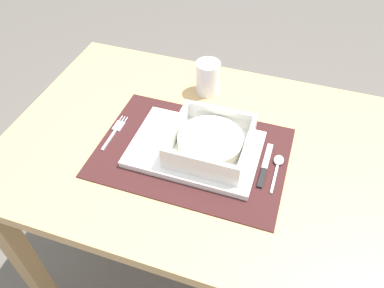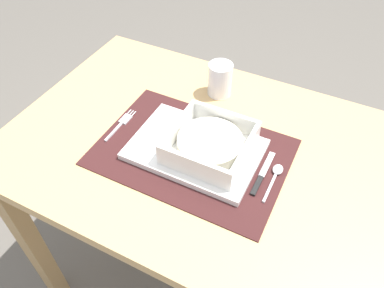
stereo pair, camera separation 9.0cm
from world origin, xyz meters
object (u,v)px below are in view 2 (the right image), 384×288
Objects in this scene: spoon at (276,174)px; drinking_glass at (220,81)px; dining_table at (200,173)px; butter_knife at (262,176)px; porridge_bowl at (210,144)px; fork at (122,123)px.

drinking_glass reaches higher than spoon.
spoon is at bearing -3.76° from dining_table.
butter_knife is (-0.03, -0.02, -0.00)m from spoon.
spoon is 0.82× the size of butter_knife.
porridge_bowl is (0.04, -0.03, 0.15)m from dining_table.
spoon is (0.20, -0.01, 0.12)m from dining_table.
porridge_bowl is at bearing -71.61° from drinking_glass.
spoon reaches higher than butter_knife.
fork is at bearing 178.29° from spoon.
porridge_bowl is 1.59× the size of spoon.
drinking_glass reaches higher than fork.
butter_knife is 0.33m from drinking_glass.
fork is at bearing 177.56° from butter_knife.
butter_knife is at bearing -10.71° from dining_table.
drinking_glass reaches higher than butter_knife.
butter_knife is at bearing -48.51° from drinking_glass.
drinking_glass is (0.18, 0.24, 0.04)m from fork.
dining_table is 0.23m from spoon.
dining_table is at bearing 167.58° from butter_knife.
porridge_bowl is at bearing -178.99° from spoon.
dining_table is 8.49× the size of spoon.
butter_knife is (0.17, -0.03, 0.12)m from dining_table.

